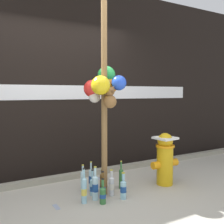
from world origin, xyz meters
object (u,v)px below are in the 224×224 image
object	(u,v)px
fire_hydrant	(165,158)
bottle_8	(121,178)
memorial_post	(104,71)
bottle_6	(95,187)
bottle_9	(123,188)
bottle_5	(102,181)
bottle_1	(111,185)
bottle_4	(103,194)
bottle_7	(93,186)
bottle_3	(84,190)
bottle_10	(83,180)
bottle_0	(103,187)
bottle_2	(91,179)

from	to	relation	value
fire_hydrant	bottle_8	world-z (taller)	fire_hydrant
memorial_post	fire_hydrant	xyz separation A→B (m)	(0.94, -0.12, -1.22)
bottle_6	bottle_9	xyz separation A→B (m)	(0.32, -0.15, -0.03)
bottle_5	bottle_6	xyz separation A→B (m)	(-0.21, -0.22, 0.03)
bottle_1	bottle_4	xyz separation A→B (m)	(-0.21, -0.17, -0.02)
bottle_5	bottle_7	distance (m)	0.19
bottle_1	bottle_3	bearing A→B (deg)	-174.43
fire_hydrant	bottle_10	distance (m)	1.23
bottle_1	bottle_9	distance (m)	0.19
bottle_9	bottle_10	bearing A→B (deg)	126.82
bottle_3	bottle_6	distance (m)	0.16
fire_hydrant	bottle_6	xyz separation A→B (m)	(-1.13, 0.00, -0.23)
bottle_0	bottle_5	xyz separation A→B (m)	(0.10, 0.21, -0.00)
bottle_1	bottle_10	xyz separation A→B (m)	(-0.27, 0.30, 0.02)
memorial_post	bottle_2	xyz separation A→B (m)	(-0.11, 0.18, -1.46)
bottle_5	bottle_10	xyz separation A→B (m)	(-0.24, 0.10, 0.02)
fire_hydrant	bottle_5	bearing A→B (deg)	166.50
fire_hydrant	bottle_7	size ratio (longest dim) A/B	2.22
fire_hydrant	bottle_2	world-z (taller)	fire_hydrant
fire_hydrant	bottle_2	xyz separation A→B (m)	(-1.05, 0.30, -0.23)
bottle_0	bottle_10	size ratio (longest dim) A/B	0.92
bottle_1	bottle_10	size ratio (longest dim) A/B	0.92
bottle_0	bottle_3	size ratio (longest dim) A/B	0.80
bottle_4	bottle_5	size ratio (longest dim) A/B	1.00
memorial_post	bottle_0	world-z (taller)	memorial_post
bottle_2	bottle_6	bearing A→B (deg)	-105.09
bottle_3	bottle_4	size ratio (longest dim) A/B	1.39
bottle_3	bottle_4	world-z (taller)	bottle_3
bottle_0	memorial_post	bearing A→B (deg)	53.12
fire_hydrant	bottle_1	bearing A→B (deg)	178.89
bottle_2	bottle_7	size ratio (longest dim) A/B	1.18
bottle_2	bottle_4	distance (m)	0.46
bottle_0	bottle_8	world-z (taller)	bottle_8
fire_hydrant	bottle_0	world-z (taller)	fire_hydrant
bottle_3	bottle_6	world-z (taller)	bottle_3
bottle_4	fire_hydrant	bearing A→B (deg)	7.69
memorial_post	bottle_7	size ratio (longest dim) A/B	8.80
bottle_2	bottle_6	size ratio (longest dim) A/B	0.95
bottle_3	bottle_6	bearing A→B (deg)	8.14
bottle_4	bottle_6	xyz separation A→B (m)	(-0.03, 0.15, 0.05)
bottle_2	bottle_4	size ratio (longest dim) A/B	1.30
bottle_0	bottle_3	xyz separation A→B (m)	(-0.27, -0.03, 0.03)
fire_hydrant	bottle_9	size ratio (longest dim) A/B	2.22
bottle_4	bottle_10	world-z (taller)	bottle_10
bottle_9	bottle_10	world-z (taller)	bottle_10
bottle_6	bottle_9	distance (m)	0.36
fire_hydrant	bottle_0	distance (m)	1.05
bottle_1	bottle_3	world-z (taller)	bottle_3
bottle_10	bottle_1	bearing A→B (deg)	-47.81
bottle_0	bottle_9	bearing A→B (deg)	-36.89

